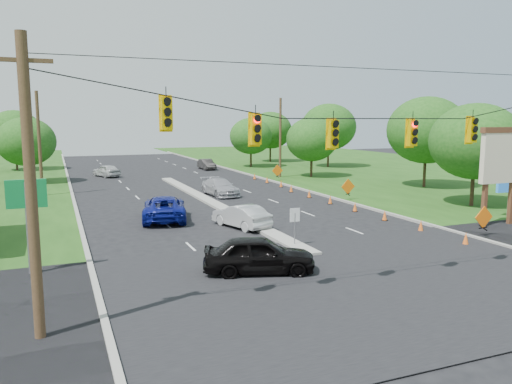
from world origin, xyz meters
name	(u,v)px	position (x,y,z in m)	size (l,w,h in m)	color
ground	(360,281)	(0.00, 0.00, 0.00)	(160.00, 160.00, 0.00)	black
grass_right	(502,186)	(30.00, 20.00, 0.00)	(40.00, 160.00, 0.06)	#1E4714
cross_street	(360,281)	(0.00, 0.00, 0.00)	(160.00, 14.00, 0.02)	black
curb_left	(72,194)	(-10.10, 30.00, 0.00)	(0.25, 110.00, 0.16)	gray
curb_right	(279,184)	(10.10, 30.00, 0.00)	(0.25, 110.00, 0.16)	gray
median	(211,203)	(0.00, 21.00, 0.00)	(1.00, 34.00, 0.18)	gray
median_sign	(295,219)	(0.00, 6.00, 1.46)	(0.55, 0.06, 2.05)	gray
signal_span	(377,162)	(-0.05, -1.00, 4.97)	(25.60, 0.32, 9.00)	#422D1C
utility_pole_far_left	(39,144)	(-12.50, 30.00, 4.50)	(0.28, 0.28, 9.00)	#422D1C
utility_pole_far_right	(280,138)	(12.50, 35.00, 4.50)	(0.28, 0.28, 9.00)	#422D1C
pylon_sign	(502,162)	(14.31, 6.20, 4.00)	(5.90, 2.30, 6.12)	#59331E
cone_0	(466,239)	(8.57, 3.00, 0.35)	(0.32, 0.32, 0.70)	orange
cone_1	(421,226)	(8.57, 6.50, 0.35)	(0.32, 0.32, 0.70)	orange
cone_2	(385,215)	(8.57, 10.00, 0.35)	(0.32, 0.32, 0.70)	orange
cone_3	(355,207)	(8.57, 13.50, 0.35)	(0.32, 0.32, 0.70)	orange
cone_4	(330,200)	(8.57, 17.00, 0.35)	(0.32, 0.32, 0.70)	orange
cone_5	(309,194)	(8.57, 20.50, 0.35)	(0.32, 0.32, 0.70)	orange
cone_6	(291,188)	(8.57, 24.00, 0.35)	(0.32, 0.32, 0.70)	orange
cone_7	(281,184)	(9.17, 27.50, 0.35)	(0.32, 0.32, 0.70)	orange
cone_8	(267,180)	(9.17, 31.00, 0.35)	(0.32, 0.32, 0.70)	orange
cone_9	(255,176)	(9.17, 34.50, 0.35)	(0.32, 0.32, 0.70)	orange
work_sign_0	(484,218)	(10.80, 4.00, 1.09)	(1.27, 0.58, 1.37)	black
work_sign_1	(348,187)	(10.80, 18.00, 1.09)	(1.27, 0.58, 1.37)	black
work_sign_2	(277,171)	(10.80, 32.00, 1.09)	(1.27, 0.58, 1.37)	black
tree_5	(26,142)	(-14.00, 40.00, 4.34)	(5.88, 5.88, 6.86)	black
tree_6	(15,132)	(-16.00, 55.00, 4.96)	(6.72, 6.72, 7.84)	black
tree_7	(475,141)	(18.00, 12.00, 4.96)	(6.72, 6.72, 7.84)	black
tree_8	(427,130)	(22.00, 22.00, 5.58)	(7.56, 7.56, 8.82)	black
tree_9	(312,139)	(16.00, 34.00, 4.34)	(5.88, 5.88, 6.86)	black
tree_10	(329,127)	(24.00, 44.00, 5.58)	(7.56, 7.56, 8.82)	black
tree_11	(270,130)	(20.00, 55.00, 4.96)	(6.72, 6.72, 7.84)	black
tree_12	(251,136)	(14.00, 48.00, 4.34)	(5.88, 5.88, 6.86)	black
black_sedan	(259,255)	(-3.41, 2.56, 0.82)	(1.93, 4.78, 1.63)	black
white_sedan	(241,216)	(-0.90, 11.55, 0.71)	(1.51, 4.32, 1.42)	#B7B7B7
blue_pickup	(164,208)	(-4.81, 15.56, 0.81)	(2.68, 5.81, 1.62)	navy
silver_car_far	(220,187)	(1.91, 24.56, 0.74)	(2.07, 5.09, 1.48)	#9F9EA4
silver_car_oncoming	(106,171)	(-5.88, 43.26, 0.73)	(1.72, 4.28, 1.46)	#BCBCBC
dark_car_receding	(207,164)	(7.38, 47.32, 0.69)	(1.46, 4.18, 1.38)	#282625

